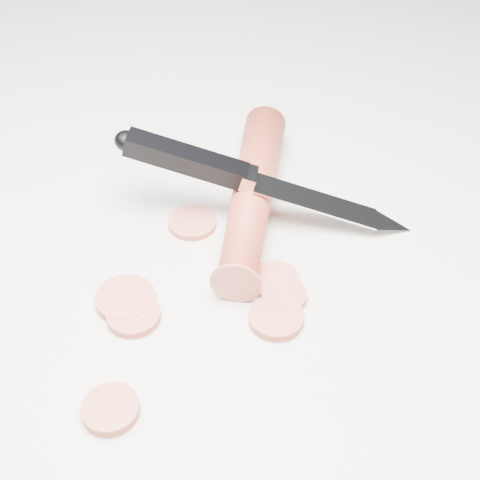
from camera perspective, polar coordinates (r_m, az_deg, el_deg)
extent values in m
plane|color=white|center=(0.48, -4.50, -1.06)|extent=(2.40, 2.40, 0.00)
cylinder|color=red|center=(0.50, 1.09, 4.07)|extent=(0.09, 0.19, 0.03)
cylinder|color=#D35E49|center=(0.45, -9.74, -4.97)|extent=(0.04, 0.04, 0.01)
cylinder|color=#D35E49|center=(0.40, -10.98, -13.99)|extent=(0.03, 0.03, 0.01)
cylinder|color=#D35E49|center=(0.44, -9.06, -6.38)|extent=(0.04, 0.04, 0.01)
cylinder|color=#D35E49|center=(0.46, 2.98, -3.50)|extent=(0.03, 0.03, 0.01)
cylinder|color=#D35E49|center=(0.43, 3.11, -6.66)|extent=(0.04, 0.04, 0.01)
cylinder|color=#D35E49|center=(0.50, -4.07, 1.48)|extent=(0.04, 0.04, 0.01)
cylinder|color=#D35E49|center=(0.45, 3.77, -4.80)|extent=(0.03, 0.03, 0.01)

